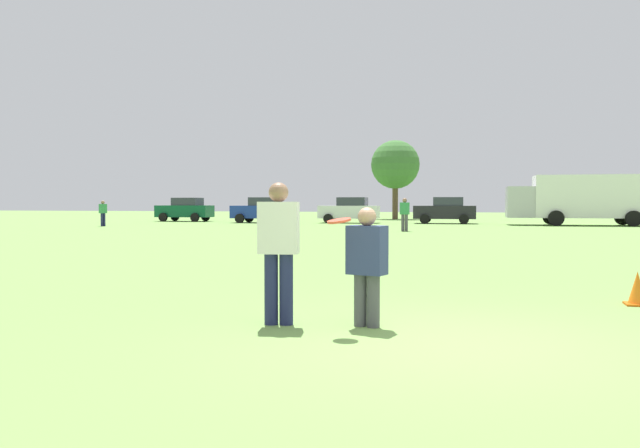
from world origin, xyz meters
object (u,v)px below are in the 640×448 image
Objects in this scene: bystander_far_jogger at (405,212)px; traffic_cone at (637,289)px; parked_car_mid_right at (446,210)px; box_truck at (580,198)px; parked_car_near_left at (185,209)px; bystander_sideline_watcher at (103,212)px; parked_car_mid_left at (262,210)px; player_defender at (367,261)px; frisbee at (339,221)px; parked_car_center at (350,210)px; player_thrower at (279,245)px.

traffic_cone is at bearing -74.42° from bystander_far_jogger.
parked_car_mid_right is 8.59m from box_truck.
parked_car_near_left is 0.50× the size of box_truck.
box_truck is 29.87m from bystander_sideline_watcher.
bystander_far_jogger is at bearing -33.59° from parked_car_near_left.
parked_car_mid_left reaches higher than bystander_far_jogger.
box_truck reaches higher than player_defender.
frisbee is 0.17× the size of bystander_sideline_watcher.
parked_car_center and parked_car_mid_right have the same top height.
parked_car_center reaches higher than player_thrower.
player_defender is 0.33× the size of parked_car_mid_right.
bystander_sideline_watcher is (-21.22, 26.70, -0.36)m from frisbee.
box_truck is (7.00, 35.36, 0.98)m from player_defender.
frisbee is (0.78, -0.22, 0.29)m from player_thrower.
parked_car_center is (13.08, -0.43, 0.00)m from parked_car_near_left.
traffic_cone is at bearing 36.07° from player_defender.
parked_car_mid_right reaches higher than player_thrower.
player_defender is 36.68m from parked_car_mid_right.
player_defender is at bearing -67.81° from parked_car_mid_left.
parked_car_near_left is at bearing 125.78° from traffic_cone.
bystander_sideline_watcher is at bearing -143.64° from parked_car_center.
parked_car_center is 2.71× the size of bystander_sideline_watcher.
player_defender is 36.06m from box_truck.
frisbee is at bearing -68.36° from parked_car_mid_left.
parked_car_mid_right reaches higher than bystander_sideline_watcher.
box_truck is 5.45× the size of bystander_sideline_watcher.
traffic_cone is 0.29× the size of bystander_far_jogger.
bystander_far_jogger is (11.55, -10.60, 0.02)m from parked_car_mid_left.
parked_car_center reaches higher than player_defender.
parked_car_mid_left is 2.71× the size of bystander_sideline_watcher.
player_defender is 0.33× the size of parked_car_near_left.
player_thrower is 37.00m from parked_car_center.
box_truck reaches higher than traffic_cone.
player_defender is 4.24m from traffic_cone.
parked_car_near_left is at bearing 118.75° from player_thrower.
parked_car_near_left is at bearing 120.07° from player_defender.
parked_car_mid_right is (-0.42, 36.80, -0.03)m from player_thrower.
parked_car_center is 16.58m from bystander_sideline_watcher.
frisbee is at bearing -84.35° from bystander_far_jogger.
frisbee reaches higher than traffic_cone.
traffic_cone is at bearing -81.92° from parked_car_mid_right.
parked_car_mid_right is at bearing 7.77° from parked_car_mid_left.
frisbee is 0.06× the size of parked_car_center.
parked_car_mid_left is at bearing -168.36° from parked_car_center.
bystander_far_jogger is (-2.69, 24.31, 0.18)m from player_defender.
bystander_sideline_watcher is at bearing 129.18° from player_defender.
box_truck reaches higher than bystander_sideline_watcher.
parked_car_center is 0.50× the size of box_truck.
frisbee is 0.06× the size of parked_car_mid_left.
box_truck reaches higher than parked_car_mid_left.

